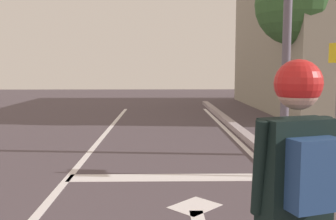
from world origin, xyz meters
The scene contains 7 objects.
lane_line_center centered at (-0.33, 6.00, 0.00)m, with size 0.12×20.00×0.01m, color silver.
lane_line_curbside centered at (2.88, 6.00, 0.00)m, with size 0.12×20.00×0.01m, color silver.
stop_bar centered at (1.35, 6.10, 0.00)m, with size 3.36×0.40×0.01m, color silver.
lane_arrow_head centered at (1.52, 4.85, 0.00)m, with size 0.56×0.44×0.01m, color silver.
curb_strip centered at (3.13, 6.00, 0.07)m, with size 0.24×24.00×0.14m, color #A4969C.
skater centered at (1.82, 2.22, 1.13)m, with size 0.44×0.61×1.66m.
roadside_tree centered at (5.21, 12.15, 3.58)m, with size 2.51×2.51×4.86m.
Camera 1 is at (1.11, 0.25, 1.70)m, focal length 41.57 mm.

